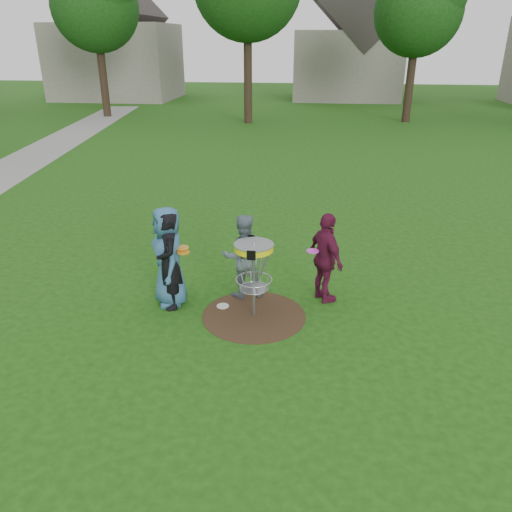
# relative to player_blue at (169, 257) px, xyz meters

# --- Properties ---
(ground) EXTENTS (100.00, 100.00, 0.00)m
(ground) POSITION_rel_player_blue_xyz_m (1.55, -0.31, -0.90)
(ground) COLOR #19470F
(ground) RESTS_ON ground
(dirt_patch) EXTENTS (1.80, 1.80, 0.01)m
(dirt_patch) POSITION_rel_player_blue_xyz_m (1.55, -0.31, -0.90)
(dirt_patch) COLOR #47331E
(dirt_patch) RESTS_ON ground
(player_blue) EXTENTS (0.91, 1.05, 1.81)m
(player_blue) POSITION_rel_player_blue_xyz_m (0.00, 0.00, 0.00)
(player_blue) COLOR #32628B
(player_blue) RESTS_ON ground
(player_black) EXTENTS (0.65, 0.76, 1.76)m
(player_black) POSITION_rel_player_blue_xyz_m (0.04, -0.15, -0.03)
(player_black) COLOR black
(player_black) RESTS_ON ground
(player_grey) EXTENTS (0.91, 0.79, 1.58)m
(player_grey) POSITION_rel_player_blue_xyz_m (1.25, 0.44, -0.11)
(player_grey) COLOR slate
(player_grey) RESTS_ON ground
(player_maroon) EXTENTS (0.86, 1.05, 1.67)m
(player_maroon) POSITION_rel_player_blue_xyz_m (2.74, 0.41, -0.07)
(player_maroon) COLOR maroon
(player_maroon) RESTS_ON ground
(disc_on_grass) EXTENTS (0.22, 0.22, 0.02)m
(disc_on_grass) POSITION_rel_player_blue_xyz_m (0.95, -0.06, -0.89)
(disc_on_grass) COLOR silver
(disc_on_grass) RESTS_ON ground
(disc_golf_basket) EXTENTS (0.66, 0.67, 1.38)m
(disc_golf_basket) POSITION_rel_player_blue_xyz_m (1.55, -0.31, 0.12)
(disc_golf_basket) COLOR #9EA0A5
(disc_golf_basket) RESTS_ON ground
(held_discs) EXTENTS (2.45, 0.67, 0.16)m
(held_discs) POSITION_rel_player_blue_xyz_m (1.11, 0.05, 0.14)
(held_discs) COLOR orange
(held_discs) RESTS_ON ground
(tree_row) EXTENTS (51.20, 17.42, 9.90)m
(tree_row) POSITION_rel_player_blue_xyz_m (1.99, 20.36, 5.30)
(tree_row) COLOR #38281C
(tree_row) RESTS_ON ground
(house_row) EXTENTS (44.50, 10.65, 11.62)m
(house_row) POSITION_rel_player_blue_xyz_m (6.32, 32.75, 3.24)
(house_row) COLOR gray
(house_row) RESTS_ON ground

